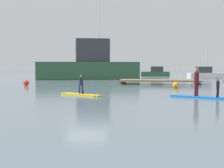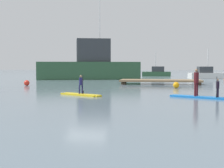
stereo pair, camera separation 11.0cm
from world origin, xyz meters
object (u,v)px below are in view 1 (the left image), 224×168
paddler_adult (196,80)px  fishing_boat_green_midground (207,74)px  fishing_boat_white_large (89,66)px  mooring_buoy_near (176,85)px  paddler_child_solo (81,83)px  mooring_buoy_far (224,80)px  motor_boat_small_navy (156,73)px  paddleboard_far (202,97)px  paddleboard_near (81,95)px  mooring_buoy_mid (26,83)px  paddler_child_front (218,87)px

paddler_adult → fishing_boat_green_midground: size_ratio=0.26×
fishing_boat_white_large → mooring_buoy_near: (10.93, -15.62, -1.62)m
paddler_child_solo → paddler_adult: (6.99, -0.34, 0.25)m
fishing_boat_green_midground → mooring_buoy_far: bearing=-86.0°
fishing_boat_green_midground → motor_boat_small_navy: motor_boat_small_navy is taller
paddleboard_far → fishing_boat_white_large: (-11.99, 23.51, 1.83)m
paddleboard_near → mooring_buoy_near: (6.24, 7.40, 0.21)m
mooring_buoy_mid → mooring_buoy_far: bearing=28.4°
fishing_boat_green_midground → mooring_buoy_near: bearing=-105.3°
paddler_adult → mooring_buoy_near: 7.80m
mooring_buoy_near → fishing_boat_white_large: bearing=125.0°
paddler_child_solo → paddleboard_far: bearing=-4.0°
paddler_child_solo → paddleboard_far: 7.34m
paddler_adult → mooring_buoy_far: bearing=74.3°
mooring_buoy_far → motor_boat_small_navy: bearing=114.7°
paddler_child_solo → fishing_boat_white_large: size_ratio=0.08×
paddleboard_far → fishing_boat_white_large: 26.45m
paddler_child_solo → fishing_boat_white_large: (-4.70, 23.01, 1.13)m
paddler_child_solo → paddleboard_far: paddler_child_solo is taller
paddleboard_far → mooring_buoy_mid: 17.23m
paddler_adult → motor_boat_small_navy: bearing=94.1°
paddleboard_near → paddler_child_solo: (0.00, 0.01, 0.71)m
motor_boat_small_navy → paddleboard_near: bearing=-96.6°
motor_boat_small_navy → mooring_buoy_far: bearing=-65.3°
mooring_buoy_near → fishing_boat_green_midground: bearing=74.7°
mooring_buoy_near → mooring_buoy_mid: mooring_buoy_mid is taller
paddleboard_near → fishing_boat_green_midground: fishing_boat_green_midground is taller
paddler_child_solo → mooring_buoy_near: paddler_child_solo is taller
paddler_adult → mooring_buoy_mid: paddler_adult is taller
paddler_child_solo → motor_boat_small_navy: motor_boat_small_navy is taller
fishing_boat_white_large → mooring_buoy_near: 19.13m
paddleboard_far → paddler_adult: paddler_adult is taller
paddleboard_near → paddler_child_front: (8.09, -0.91, 0.63)m
paddler_child_solo → mooring_buoy_near: 9.68m
paddleboard_far → mooring_buoy_mid: size_ratio=6.85×
paddleboard_near → paddler_child_solo: paddler_child_solo is taller
fishing_boat_green_midground → mooring_buoy_mid: bearing=-134.4°
paddler_child_front → mooring_buoy_mid: size_ratio=2.22×
paddleboard_far → paddler_adult: 1.02m
paddler_adult → mooring_buoy_near: size_ratio=3.07×
fishing_boat_green_midground → mooring_buoy_far: fishing_boat_green_midground is taller
fishing_boat_white_large → motor_boat_small_navy: 16.85m
mooring_buoy_far → paddler_child_solo: bearing=-123.0°
paddler_child_solo → mooring_buoy_near: bearing=49.8°
fishing_boat_white_large → mooring_buoy_near: bearing=-55.0°
paddler_child_solo → paddler_adult: 7.00m
paddleboard_far → paddler_child_solo: bearing=176.0°
paddler_child_front → paddleboard_far: bearing=152.3°
fishing_boat_white_large → mooring_buoy_mid: 14.87m
paddler_adult → paddler_child_solo: bearing=177.2°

